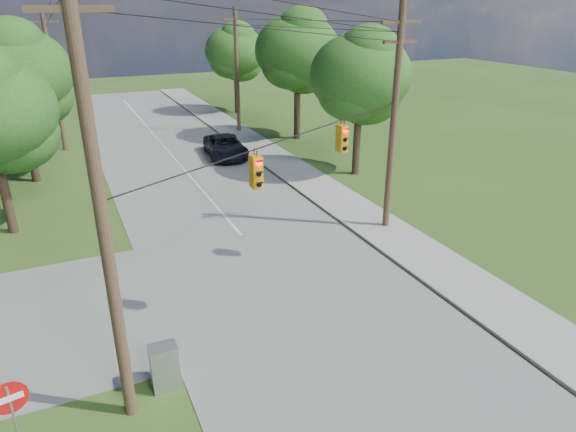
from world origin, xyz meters
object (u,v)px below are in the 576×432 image
pole_ne (394,118)px  car_main_north (226,146)px  control_cabinet (165,367)px  pole_sw (99,201)px  do_not_enter_sign (11,408)px  pole_north_w (54,81)px  pole_north_e (237,71)px

pole_ne → car_main_north: (-3.40, 15.18, -4.68)m
control_cabinet → pole_ne: bearing=30.5°
car_main_north → control_cabinet: 23.94m
pole_sw → control_cabinet: pole_sw is taller
car_main_north → do_not_enter_sign: (-12.69, -23.61, 1.07)m
pole_ne → control_cabinet: bearing=-150.6°
pole_sw → pole_ne: 15.51m
pole_sw → do_not_enter_sign: 5.15m
control_cabinet → pole_north_w: bearing=94.0°
pole_north_w → control_cabinet: bearing=-87.0°
pole_sw → pole_ne: size_ratio=1.14×
pole_ne → pole_north_e: bearing=90.0°
pole_north_w → car_main_north: 13.25m
do_not_enter_sign → pole_north_w: bearing=74.7°
do_not_enter_sign → pole_sw: bearing=6.5°
pole_ne → pole_north_e: size_ratio=1.05×
pole_ne → pole_sw: bearing=-150.6°
pole_north_w → car_main_north: bearing=-33.0°
pole_north_w → do_not_enter_sign: bearing=-94.1°
car_main_north → pole_ne: bearing=-71.4°
pole_sw → pole_north_e: 32.55m
car_main_north → control_cabinet: (-9.00, -22.18, -0.07)m
pole_sw → control_cabinet: 5.66m
pole_north_w → pole_north_e: bearing=0.0°
pole_ne → pole_north_e: pole_ne is taller
pole_ne → car_main_north: size_ratio=1.94×
car_main_north → control_cabinet: bearing=-106.1°
car_main_north → do_not_enter_sign: do_not_enter_sign is taller
do_not_enter_sign → car_main_north: bearing=50.5°
pole_sw → control_cabinet: bearing=28.6°
control_cabinet → do_not_enter_sign: 4.12m
pole_ne → control_cabinet: size_ratio=7.36×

